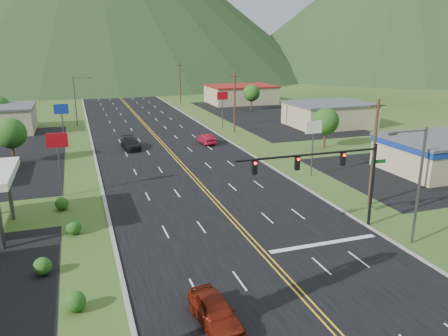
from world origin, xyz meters
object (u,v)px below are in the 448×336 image
object	(u,v)px
car_red_far	(206,139)
traffic_signal	(331,168)
car_dark_mid	(131,144)
streetlight_east	(416,179)
streetlight_west	(77,98)
car_red_near	(215,312)

from	to	relation	value
car_red_far	traffic_signal	bearing A→B (deg)	87.27
traffic_signal	car_dark_mid	size ratio (longest dim) A/B	2.43
traffic_signal	streetlight_east	size ratio (longest dim) A/B	1.46
traffic_signal	streetlight_west	world-z (taller)	streetlight_west
streetlight_west	car_dark_mid	distance (m)	23.30
traffic_signal	car_red_far	world-z (taller)	traffic_signal
car_dark_mid	car_red_far	size ratio (longest dim) A/B	1.19
streetlight_west	traffic_signal	bearing A→B (deg)	-72.03
streetlight_east	car_dark_mid	xyz separation A→B (m)	(-16.14, 38.12, -4.40)
car_red_far	streetlight_west	bearing A→B (deg)	-53.78
car_red_near	car_red_far	size ratio (longest dim) A/B	1.04
traffic_signal	car_red_far	size ratio (longest dim) A/B	2.89
car_dark_mid	streetlight_west	bearing A→B (deg)	103.23
streetlight_west	car_red_far	xyz separation A→B (m)	(18.03, -22.14, -4.43)
car_dark_mid	traffic_signal	bearing A→B (deg)	-75.29
car_red_near	car_dark_mid	xyz separation A→B (m)	(0.89, 42.92, -0.02)
traffic_signal	car_red_near	distance (m)	15.81
traffic_signal	streetlight_east	distance (m)	6.17
streetlight_west	car_dark_mid	world-z (taller)	streetlight_west
traffic_signal	car_dark_mid	distance (m)	36.28
car_red_near	car_red_far	distance (m)	44.37
traffic_signal	car_red_near	size ratio (longest dim) A/B	2.79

